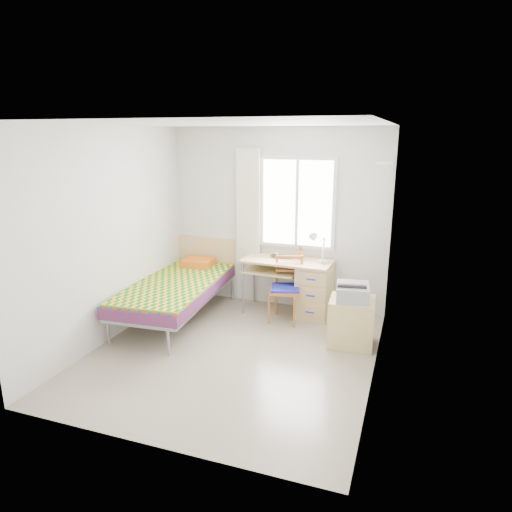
{
  "coord_description": "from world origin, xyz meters",
  "views": [
    {
      "loc": [
        1.87,
        -4.52,
        2.5
      ],
      "look_at": [
        0.1,
        0.55,
        1.06
      ],
      "focal_mm": 32.0,
      "sensor_mm": 36.0,
      "label": 1
    }
  ],
  "objects": [
    {
      "name": "pen_cup",
      "position": [
        0.4,
        1.58,
        0.83
      ],
      "size": [
        0.09,
        0.09,
        0.11
      ],
      "primitive_type": "cylinder",
      "rotation": [
        0.0,
        0.0,
        -0.07
      ],
      "color": "orange",
      "rests_on": "desk"
    },
    {
      "name": "ceiling",
      "position": [
        0.0,
        0.0,
        2.6
      ],
      "size": [
        3.5,
        3.5,
        0.0
      ],
      "primitive_type": "plane",
      "rotation": [
        3.14,
        0.0,
        0.0
      ],
      "color": "white",
      "rests_on": "wall_back"
    },
    {
      "name": "chair",
      "position": [
        0.32,
        1.19,
        0.51
      ],
      "size": [
        0.49,
        0.49,
        0.91
      ],
      "rotation": [
        0.0,
        0.0,
        0.28
      ],
      "color": "#A1531F",
      "rests_on": "floor"
    },
    {
      "name": "book",
      "position": [
        0.01,
        1.46,
        0.59
      ],
      "size": [
        0.17,
        0.22,
        0.02
      ],
      "primitive_type": "imported",
      "rotation": [
        0.0,
        0.0,
        0.05
      ],
      "color": "gray",
      "rests_on": "desk"
    },
    {
      "name": "laptop",
      "position": [
        0.13,
        1.51,
        0.79
      ],
      "size": [
        0.32,
        0.21,
        0.03
      ],
      "primitive_type": "imported",
      "rotation": [
        0.0,
        0.0,
        0.02
      ],
      "color": "black",
      "rests_on": "desk"
    },
    {
      "name": "wall_back",
      "position": [
        0.0,
        1.75,
        1.3
      ],
      "size": [
        3.2,
        0.0,
        3.2
      ],
      "primitive_type": "plane",
      "rotation": [
        1.57,
        0.0,
        0.0
      ],
      "color": "silver",
      "rests_on": "ground"
    },
    {
      "name": "printer",
      "position": [
        1.26,
        0.71,
        0.68
      ],
      "size": [
        0.44,
        0.49,
        0.19
      ],
      "rotation": [
        0.0,
        0.0,
        0.14
      ],
      "color": "#9B9CA2",
      "rests_on": "cabinet"
    },
    {
      "name": "cabinet",
      "position": [
        1.26,
        0.71,
        0.29
      ],
      "size": [
        0.57,
        0.51,
        0.58
      ],
      "rotation": [
        0.0,
        0.0,
        0.07
      ],
      "color": "tan",
      "rests_on": "floor"
    },
    {
      "name": "floating_shelf",
      "position": [
        1.49,
        1.4,
        2.15
      ],
      "size": [
        0.2,
        0.32,
        0.03
      ],
      "primitive_type": "cube",
      "color": "white",
      "rests_on": "wall_right"
    },
    {
      "name": "task_lamp",
      "position": [
        0.68,
        1.35,
        1.06
      ],
      "size": [
        0.24,
        0.33,
        0.45
      ],
      "rotation": [
        0.0,
        0.0,
        -0.39
      ],
      "color": "white",
      "rests_on": "desk"
    },
    {
      "name": "floor",
      "position": [
        0.0,
        0.0,
        0.0
      ],
      "size": [
        3.5,
        3.5,
        0.0
      ],
      "primitive_type": "plane",
      "color": "#BCAD93",
      "rests_on": "ground"
    },
    {
      "name": "wall_right",
      "position": [
        1.6,
        0.0,
        1.3
      ],
      "size": [
        0.0,
        3.5,
        3.5
      ],
      "primitive_type": "plane",
      "rotation": [
        1.57,
        0.0,
        -1.57
      ],
      "color": "silver",
      "rests_on": "ground"
    },
    {
      "name": "bed",
      "position": [
        -1.11,
        0.77,
        0.46
      ],
      "size": [
        1.16,
        2.24,
        0.94
      ],
      "rotation": [
        0.0,
        0.0,
        0.07
      ],
      "color": "gray",
      "rests_on": "floor"
    },
    {
      "name": "desk",
      "position": [
        0.58,
        1.46,
        0.42
      ],
      "size": [
        1.27,
        0.63,
        0.78
      ],
      "rotation": [
        0.0,
        0.0,
        -0.04
      ],
      "color": "tan",
      "rests_on": "floor"
    },
    {
      "name": "wall_left",
      "position": [
        -1.6,
        0.0,
        1.3
      ],
      "size": [
        0.0,
        3.5,
        3.5
      ],
      "primitive_type": "plane",
      "rotation": [
        1.57,
        0.0,
        1.57
      ],
      "color": "silver",
      "rests_on": "ground"
    },
    {
      "name": "window",
      "position": [
        0.3,
        1.73,
        1.55
      ],
      "size": [
        1.1,
        0.04,
        1.3
      ],
      "color": "white",
      "rests_on": "wall_back"
    },
    {
      "name": "curtain",
      "position": [
        -0.42,
        1.68,
        1.45
      ],
      "size": [
        0.35,
        0.05,
        1.7
      ],
      "primitive_type": "cube",
      "color": "beige",
      "rests_on": "wall_back"
    }
  ]
}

